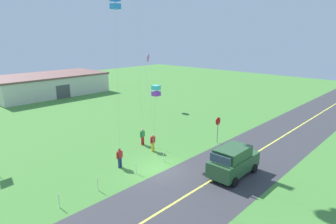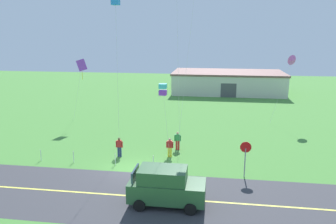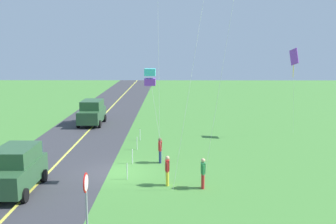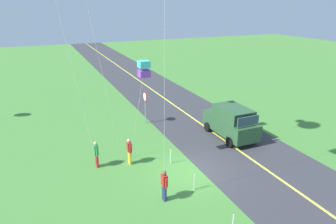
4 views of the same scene
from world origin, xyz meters
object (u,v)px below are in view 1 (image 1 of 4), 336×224
Objects in this scene: kite_orange_near at (149,58)px; warehouse_distant at (49,84)px; car_suv_foreground at (233,161)px; kite_red_low at (115,3)px; kite_blue_mid at (156,91)px; person_adult_near at (120,157)px; stop_sign at (218,125)px; person_adult_companion at (153,142)px; person_child_watcher at (143,136)px.

warehouse_distant is at bearing 107.86° from kite_orange_near.
kite_red_low is at bearing 124.16° from car_suv_foreground.
kite_blue_mid is (-1.25, 6.73, 4.51)m from car_suv_foreground.
car_suv_foreground is 8.64m from person_adult_near.
kite_orange_near is (5.91, 15.82, 5.10)m from stop_sign.
kite_red_low reaches higher than kite_orange_near.
car_suv_foreground is at bearing 23.02° from person_adult_companion.
car_suv_foreground is at bearing -79.49° from kite_blue_mid.
person_child_watcher is 5.58m from kite_blue_mid.
kite_red_low is 1.69× the size of kite_orange_near.
person_child_watcher is (4.46, 2.33, 0.00)m from person_adult_near.
kite_orange_near is (10.73, 20.42, 5.75)m from car_suv_foreground.
kite_red_low is 21.14m from kite_orange_near.
person_adult_companion and person_child_watcher have the same top height.
kite_blue_mid is (3.50, -0.27, -6.47)m from kite_red_low.
warehouse_distant is (9.47, 32.38, 0.89)m from person_adult_near.
person_adult_near is at bearing -139.58° from kite_orange_near.
kite_orange_near is (11.58, 12.80, 6.04)m from person_adult_companion.
kite_blue_mid is 0.82× the size of kite_orange_near.
person_adult_companion is 0.13× the size of kite_red_low.
person_child_watcher is 0.21× the size of kite_orange_near.
kite_orange_near is (15.62, 13.30, 6.04)m from person_adult_near.
car_suv_foreground is at bearing -117.71° from kite_orange_near.
kite_orange_near is (15.48, 13.42, -5.23)m from kite_red_low.
kite_orange_near reaches higher than stop_sign.
stop_sign is (4.82, 4.60, 0.65)m from car_suv_foreground.
car_suv_foreground is at bearing 7.64° from person_child_watcher.
person_adult_near and person_child_watcher have the same top height.
kite_orange_near is at bearing 62.29° from car_suv_foreground.
kite_red_low is at bearing -43.70° from person_adult_near.
warehouse_distant reaches higher than car_suv_foreground.
kite_blue_mid is (-6.07, 2.13, 3.86)m from stop_sign.
kite_red_low is at bearing 165.93° from stop_sign.
kite_blue_mid is at bearing 100.51° from car_suv_foreground.
warehouse_distant is at bearing 90.40° from stop_sign.
person_adult_companion is (-5.67, 3.02, -0.94)m from stop_sign.
stop_sign is 1.60× the size of person_child_watcher.
person_adult_near is 6.04m from kite_blue_mid.
kite_blue_mid is at bearing -11.67° from person_child_watcher.
kite_orange_near reaches higher than kite_blue_mid.
kite_red_low reaches higher than person_child_watcher.
kite_blue_mid is at bearing -100.08° from warehouse_distant.
person_child_watcher is (-0.43, 9.45, -0.29)m from car_suv_foreground.
person_adult_companion is 1.88m from person_child_watcher.
person_child_watcher is at bearing 25.81° from person_adult_near.
kite_blue_mid is (-0.40, -0.89, 4.80)m from person_adult_companion.
person_child_watcher is 16.78m from kite_orange_near.
kite_red_low is at bearing -64.31° from person_adult_companion.
warehouse_distant is (5.43, 31.89, 0.89)m from person_adult_companion.
kite_red_low is 2.07× the size of kite_blue_mid.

